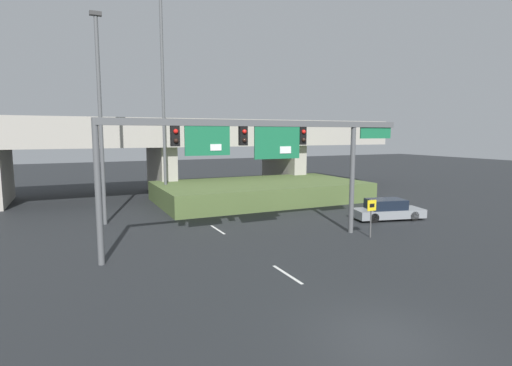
{
  "coord_description": "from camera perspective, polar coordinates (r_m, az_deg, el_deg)",
  "views": [
    {
      "loc": [
        -7.87,
        -8.24,
        5.75
      ],
      "look_at": [
        0.0,
        8.63,
        3.46
      ],
      "focal_mm": 28.0,
      "sensor_mm": 36.0,
      "label": 1
    }
  ],
  "objects": [
    {
      "name": "ground_plane",
      "position": [
        12.76,
        17.73,
        -20.11
      ],
      "size": [
        160.0,
        160.0,
        0.0
      ],
      "primitive_type": "plane",
      "color": "black"
    },
    {
      "name": "signal_gantry",
      "position": [
        20.36,
        0.52,
        5.6
      ],
      "size": [
        16.67,
        0.44,
        6.45
      ],
      "color": "#515456",
      "rests_on": "ground"
    },
    {
      "name": "highway_light_pole_near",
      "position": [
        33.67,
        -13.15,
        12.75
      ],
      "size": [
        0.7,
        0.36,
        17.67
      ],
      "color": "#515456",
      "rests_on": "ground"
    },
    {
      "name": "speed_limit_sign",
      "position": [
        23.08,
        16.15,
        -4.07
      ],
      "size": [
        0.6,
        0.11,
        2.17
      ],
      "color": "#4C4C4C",
      "rests_on": "ground"
    },
    {
      "name": "overpass_bridge",
      "position": [
        39.13,
        -13.48,
        5.59
      ],
      "size": [
        46.93,
        9.42,
        7.1
      ],
      "color": "#A39E93",
      "rests_on": "ground"
    },
    {
      "name": "lane_markings",
      "position": [
        24.38,
        -5.5,
        -6.65
      ],
      "size": [
        0.14,
        36.5,
        0.01
      ],
      "color": "silver",
      "rests_on": "ground"
    },
    {
      "name": "grass_embankment",
      "position": [
        34.7,
        0.61,
        -1.19
      ],
      "size": [
        17.4,
        9.75,
        1.6
      ],
      "color": "#4C6033",
      "rests_on": "ground"
    },
    {
      "name": "parked_sedan_near_right",
      "position": [
        28.46,
        18.24,
        -3.68
      ],
      "size": [
        4.99,
        2.82,
        1.39
      ],
      "rotation": [
        0.0,
        0.0,
        -0.23
      ],
      "color": "gray",
      "rests_on": "ground"
    },
    {
      "name": "highway_light_pole_far",
      "position": [
        26.89,
        -21.36,
        9.02
      ],
      "size": [
        0.7,
        0.36,
        13.08
      ],
      "color": "#515456",
      "rests_on": "ground"
    }
  ]
}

